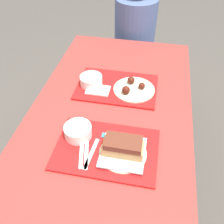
# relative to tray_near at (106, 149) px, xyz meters

# --- Properties ---
(ground_plane) EXTENTS (12.00, 12.00, 0.00)m
(ground_plane) POSITION_rel_tray_near_xyz_m (-0.03, 0.21, -0.75)
(ground_plane) COLOR #4C4742
(picnic_table) EXTENTS (0.84, 1.64, 0.75)m
(picnic_table) POSITION_rel_tray_near_xyz_m (-0.03, 0.21, -0.10)
(picnic_table) COLOR maroon
(picnic_table) RESTS_ON ground_plane
(picnic_bench_far) EXTENTS (0.79, 0.28, 0.45)m
(picnic_bench_far) POSITION_rel_tray_near_xyz_m (-0.03, 1.25, -0.37)
(picnic_bench_far) COLOR maroon
(picnic_bench_far) RESTS_ON ground_plane
(tray_near) EXTENTS (0.45, 0.31, 0.01)m
(tray_near) POSITION_rel_tray_near_xyz_m (0.00, 0.00, 0.00)
(tray_near) COLOR red
(tray_near) RESTS_ON picnic_table
(tray_far) EXTENTS (0.45, 0.31, 0.01)m
(tray_far) POSITION_rel_tray_near_xyz_m (-0.03, 0.45, 0.00)
(tray_far) COLOR red
(tray_far) RESTS_ON picnic_table
(bowl_coleslaw_near) EXTENTS (0.13, 0.13, 0.06)m
(bowl_coleslaw_near) POSITION_rel_tray_near_xyz_m (-0.14, 0.05, 0.04)
(bowl_coleslaw_near) COLOR white
(bowl_coleslaw_near) RESTS_ON tray_near
(brisket_sandwich_plate) EXTENTS (0.21, 0.21, 0.09)m
(brisket_sandwich_plate) POSITION_rel_tray_near_xyz_m (0.08, -0.02, 0.04)
(brisket_sandwich_plate) COLOR beige
(brisket_sandwich_plate) RESTS_ON tray_near
(plastic_fork_near) EXTENTS (0.05, 0.17, 0.00)m
(plastic_fork_near) POSITION_rel_tray_near_xyz_m (-0.08, -0.04, 0.01)
(plastic_fork_near) COLOR white
(plastic_fork_near) RESTS_ON tray_near
(plastic_knife_near) EXTENTS (0.03, 0.17, 0.00)m
(plastic_knife_near) POSITION_rel_tray_near_xyz_m (-0.06, -0.04, 0.01)
(plastic_knife_near) COLOR white
(plastic_knife_near) RESTS_ON tray_near
(plastic_spoon_near) EXTENTS (0.05, 0.17, 0.00)m
(plastic_spoon_near) POSITION_rel_tray_near_xyz_m (-0.10, -0.04, 0.01)
(plastic_spoon_near) COLOR white
(plastic_spoon_near) RESTS_ON tray_near
(condiment_packet) EXTENTS (0.04, 0.03, 0.01)m
(condiment_packet) POSITION_rel_tray_near_xyz_m (-0.02, 0.07, 0.01)
(condiment_packet) COLOR teal
(condiment_packet) RESTS_ON tray_near
(bowl_coleslaw_far) EXTENTS (0.13, 0.13, 0.06)m
(bowl_coleslaw_far) POSITION_rel_tray_near_xyz_m (-0.18, 0.44, 0.04)
(bowl_coleslaw_far) COLOR white
(bowl_coleslaw_far) RESTS_ON tray_far
(wings_plate_far) EXTENTS (0.23, 0.23, 0.05)m
(wings_plate_far) POSITION_rel_tray_near_xyz_m (0.06, 0.43, 0.02)
(wings_plate_far) COLOR beige
(wings_plate_far) RESTS_ON tray_far
(napkin_far) EXTENTS (0.13, 0.09, 0.01)m
(napkin_far) POSITION_rel_tray_near_xyz_m (-0.13, 0.39, 0.01)
(napkin_far) COLOR white
(napkin_far) RESTS_ON tray_far
(person_seated_across) EXTENTS (0.33, 0.33, 0.71)m
(person_seated_across) POSITION_rel_tray_near_xyz_m (-0.03, 1.25, 0.00)
(person_seated_across) COLOR #4C6093
(person_seated_across) RESTS_ON picnic_bench_far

